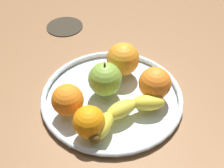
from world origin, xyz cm
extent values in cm
cube|color=brown|center=(0.00, 0.00, -2.00)|extent=(139.81, 139.81, 4.00)
cylinder|color=silver|center=(0.00, 0.00, 0.30)|extent=(31.26, 31.26, 0.60)
torus|color=silver|center=(0.00, 0.00, 1.20)|extent=(32.56, 32.56, 1.20)
ellipsoid|color=yellow|center=(-3.49, 8.18, 3.53)|extent=(7.93, 6.99, 3.47)
ellipsoid|color=yellow|center=(2.15, 6.20, 3.53)|extent=(7.47, 3.95, 3.47)
ellipsoid|color=yellow|center=(8.00, 7.40, 3.53)|extent=(8.03, 6.39, 3.47)
ellipsoid|color=brown|center=(10.90, 8.89, 3.53)|extent=(2.89, 3.07, 2.43)
sphere|color=#81AC3D|center=(0.79, -1.50, 5.61)|extent=(7.62, 7.62, 7.62)
cylinder|color=#593819|center=(0.79, -1.50, 9.62)|extent=(0.44, 0.44, 1.20)
sphere|color=orange|center=(-7.26, 5.94, 5.40)|extent=(7.21, 7.21, 7.21)
sphere|color=orange|center=(10.07, 5.95, 5.01)|extent=(6.43, 6.43, 6.43)
sphere|color=orange|center=(10.49, -1.39, 5.19)|extent=(6.77, 6.77, 6.77)
sphere|color=orange|center=(-6.70, -4.54, 5.75)|extent=(7.90, 7.90, 7.90)
cylinder|color=#2D261C|center=(-6.78, -33.29, 0.30)|extent=(11.15, 11.15, 0.60)
camera|label=1|loc=(27.95, 37.10, 49.00)|focal=46.52mm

